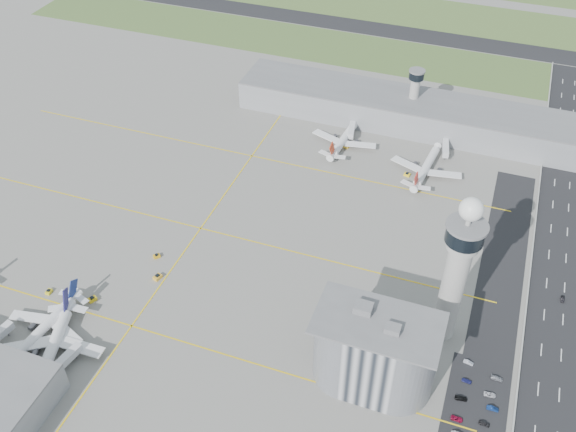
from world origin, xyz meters
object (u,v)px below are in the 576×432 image
(tug_2, at_px, (158,277))
(car_lot_5, at_px, (468,362))
(tug_1, at_px, (92,299))
(airplane_near_b, at_px, (43,323))
(tug_4, at_px, (346,146))
(tug_5, at_px, (407,174))
(airplane_far_a, at_px, (345,134))
(car_hw_4, at_px, (559,119))
(control_tower, at_px, (458,266))
(car_hw_1, at_px, (562,299))
(airplane_far_b, at_px, (427,162))
(car_lot_4, at_px, (467,381))
(car_lot_2, at_px, (457,419))
(jet_bridge_near_2, at_px, (52,376))
(car_lot_8, at_px, (484,423))
(airplane_near_c, at_px, (50,344))
(car_lot_10, at_px, (490,394))
(car_lot_11, at_px, (497,378))
(tug_0, at_px, (49,291))
(car_lot_3, at_px, (461,398))
(admin_building, at_px, (374,352))
(tug_3, at_px, (157,256))
(secondary_tower, at_px, (414,92))
(jet_bridge_far_1, at_px, (445,143))
(jet_bridge_far_0, at_px, (353,125))
(car_lot_9, at_px, (493,408))

(tug_2, bearing_deg, car_lot_5, -163.18)
(tug_1, height_order, car_lot_5, tug_1)
(airplane_near_b, height_order, tug_4, airplane_near_b)
(tug_5, bearing_deg, airplane_far_a, 76.70)
(car_lot_5, height_order, car_hw_4, car_lot_5)
(control_tower, relative_size, car_hw_1, 17.87)
(airplane_far_b, xyz_separation_m, car_lot_4, (37.08, -118.77, -5.38))
(airplane_far_b, height_order, car_lot_2, airplane_far_b)
(jet_bridge_near_2, bearing_deg, car_lot_4, -60.15)
(airplane_far_b, bearing_deg, car_lot_8, -155.33)
(airplane_near_c, xyz_separation_m, tug_2, (16.69, 47.36, -5.26))
(car_lot_10, height_order, car_lot_11, car_lot_11)
(tug_0, xyz_separation_m, car_lot_2, (163.15, -1.50, -0.25))
(airplane_far_a, distance_m, car_hw_1, 136.67)
(control_tower, distance_m, car_lot_3, 45.40)
(tug_5, distance_m, car_lot_3, 128.09)
(admin_building, distance_m, tug_3, 106.36)
(secondary_tower, distance_m, jet_bridge_far_1, 32.60)
(secondary_tower, distance_m, car_lot_3, 178.49)
(jet_bridge_far_0, bearing_deg, control_tower, 19.45)
(airplane_near_c, bearing_deg, admin_building, 87.34)
(secondary_tower, relative_size, car_hw_4, 9.20)
(admin_building, distance_m, car_hw_1, 89.49)
(airplane_near_c, relative_size, jet_bridge_far_1, 3.20)
(jet_bridge_near_2, bearing_deg, car_lot_8, -66.64)
(tug_0, distance_m, car_lot_9, 174.06)
(tug_1, distance_m, tug_5, 159.87)
(secondary_tower, bearing_deg, car_lot_10, -69.25)
(car_lot_2, height_order, car_lot_11, car_lot_11)
(car_lot_10, bearing_deg, car_lot_11, -17.64)
(airplane_far_b, distance_m, jet_bridge_far_0, 51.41)
(car_lot_2, relative_size, car_hw_1, 1.11)
(airplane_far_a, height_order, car_lot_10, airplane_far_a)
(airplane_far_b, relative_size, car_lot_2, 10.61)
(secondary_tower, distance_m, airplane_near_c, 220.95)
(tug_2, height_order, car_lot_10, tug_2)
(airplane_far_b, xyz_separation_m, car_lot_9, (46.91, -127.06, -5.31))
(control_tower, height_order, car_lot_2, control_tower)
(admin_building, bearing_deg, car_lot_9, 2.98)
(jet_bridge_near_2, height_order, car_lot_11, jet_bridge_near_2)
(tug_3, height_order, car_lot_9, tug_3)
(airplane_near_b, distance_m, car_lot_11, 166.70)
(airplane_near_b, distance_m, tug_2, 47.26)
(admin_building, height_order, tug_3, admin_building)
(airplane_far_b, bearing_deg, jet_bridge_near_2, 155.39)
(tug_0, bearing_deg, jet_bridge_far_0, 59.29)
(car_lot_2, height_order, car_lot_5, car_lot_5)
(secondary_tower, relative_size, car_lot_8, 8.65)
(airplane_far_b, bearing_deg, tug_0, 142.55)
(airplane_near_b, relative_size, tug_5, 13.31)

